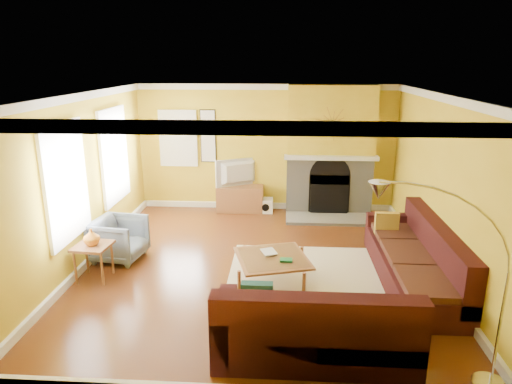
# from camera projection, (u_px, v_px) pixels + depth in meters

# --- Properties ---
(floor) EXTENTS (5.50, 6.00, 0.02)m
(floor) POSITION_uv_depth(u_px,v_px,m) (258.00, 266.00, 7.32)
(floor) COLOR brown
(floor) RESTS_ON ground
(ceiling) EXTENTS (5.50, 6.00, 0.02)m
(ceiling) POSITION_uv_depth(u_px,v_px,m) (258.00, 94.00, 6.56)
(ceiling) COLOR white
(ceiling) RESTS_ON ground
(wall_back) EXTENTS (5.50, 0.02, 2.70)m
(wall_back) POSITION_uv_depth(u_px,v_px,m) (266.00, 148.00, 9.82)
(wall_back) COLOR gold
(wall_back) RESTS_ON ground
(wall_front) EXTENTS (5.50, 0.02, 2.70)m
(wall_front) POSITION_uv_depth(u_px,v_px,m) (238.00, 273.00, 4.05)
(wall_front) COLOR gold
(wall_front) RESTS_ON ground
(wall_left) EXTENTS (0.02, 6.00, 2.70)m
(wall_left) POSITION_uv_depth(u_px,v_px,m) (81.00, 182.00, 7.11)
(wall_left) COLOR gold
(wall_left) RESTS_ON ground
(wall_right) EXTENTS (0.02, 6.00, 2.70)m
(wall_right) POSITION_uv_depth(u_px,v_px,m) (443.00, 188.00, 6.77)
(wall_right) COLOR gold
(wall_right) RESTS_ON ground
(baseboard) EXTENTS (5.50, 6.00, 0.12)m
(baseboard) POSITION_uv_depth(u_px,v_px,m) (258.00, 262.00, 7.30)
(baseboard) COLOR white
(baseboard) RESTS_ON floor
(crown_molding) EXTENTS (5.50, 6.00, 0.12)m
(crown_molding) POSITION_uv_depth(u_px,v_px,m) (258.00, 99.00, 6.58)
(crown_molding) COLOR white
(crown_molding) RESTS_ON ceiling
(window_left_near) EXTENTS (0.06, 1.22, 1.72)m
(window_left_near) POSITION_uv_depth(u_px,v_px,m) (113.00, 156.00, 8.31)
(window_left_near) COLOR white
(window_left_near) RESTS_ON wall_left
(window_left_far) EXTENTS (0.06, 1.22, 1.72)m
(window_left_far) POSITION_uv_depth(u_px,v_px,m) (65.00, 182.00, 6.49)
(window_left_far) COLOR white
(window_left_far) RESTS_ON wall_left
(window_back) EXTENTS (0.82, 0.06, 1.22)m
(window_back) POSITION_uv_depth(u_px,v_px,m) (178.00, 138.00, 9.83)
(window_back) COLOR white
(window_back) RESTS_ON wall_back
(wall_art) EXTENTS (0.34, 0.04, 1.14)m
(wall_art) POSITION_uv_depth(u_px,v_px,m) (208.00, 136.00, 9.79)
(wall_art) COLOR white
(wall_art) RESTS_ON wall_back
(fireplace) EXTENTS (1.80, 0.40, 2.70)m
(fireplace) POSITION_uv_depth(u_px,v_px,m) (330.00, 151.00, 9.54)
(fireplace) COLOR gray
(fireplace) RESTS_ON floor
(mantel) EXTENTS (1.92, 0.22, 0.08)m
(mantel) POSITION_uv_depth(u_px,v_px,m) (331.00, 158.00, 9.34)
(mantel) COLOR white
(mantel) RESTS_ON fireplace
(hearth) EXTENTS (1.80, 0.70, 0.06)m
(hearth) POSITION_uv_depth(u_px,v_px,m) (330.00, 219.00, 9.38)
(hearth) COLOR gray
(hearth) RESTS_ON floor
(sunburst) EXTENTS (0.70, 0.04, 0.70)m
(sunburst) POSITION_uv_depth(u_px,v_px,m) (333.00, 123.00, 9.15)
(sunburst) COLOR olive
(sunburst) RESTS_ON fireplace
(rug) EXTENTS (2.40, 1.80, 0.02)m
(rug) POSITION_uv_depth(u_px,v_px,m) (307.00, 270.00, 7.16)
(rug) COLOR beige
(rug) RESTS_ON floor
(sectional_sofa) EXTENTS (3.09, 3.72, 0.90)m
(sectional_sofa) POSITION_uv_depth(u_px,v_px,m) (341.00, 265.00, 6.31)
(sectional_sofa) COLOR #371113
(sectional_sofa) RESTS_ON floor
(coffee_table) EXTENTS (1.23, 1.23, 0.40)m
(coffee_table) POSITION_uv_depth(u_px,v_px,m) (272.00, 269.00, 6.75)
(coffee_table) COLOR white
(coffee_table) RESTS_ON floor
(media_console) EXTENTS (1.00, 0.45, 0.55)m
(media_console) POSITION_uv_depth(u_px,v_px,m) (240.00, 198.00, 9.92)
(media_console) COLOR #915B34
(media_console) RESTS_ON floor
(tv) EXTENTS (0.96, 0.61, 0.59)m
(tv) POSITION_uv_depth(u_px,v_px,m) (240.00, 173.00, 9.76)
(tv) COLOR black
(tv) RESTS_ON media_console
(subwoofer) EXTENTS (0.30, 0.30, 0.30)m
(subwoofer) POSITION_uv_depth(u_px,v_px,m) (266.00, 205.00, 9.86)
(subwoofer) COLOR white
(subwoofer) RESTS_ON floor
(armchair) EXTENTS (0.88, 0.86, 0.71)m
(armchair) POSITION_uv_depth(u_px,v_px,m) (119.00, 239.00, 7.47)
(armchair) COLOR slate
(armchair) RESTS_ON floor
(side_table) EXTENTS (0.55, 0.55, 0.55)m
(side_table) POSITION_uv_depth(u_px,v_px,m) (94.00, 262.00, 6.81)
(side_table) COLOR #915B34
(side_table) RESTS_ON floor
(vase) EXTENTS (0.30, 0.30, 0.25)m
(vase) POSITION_uv_depth(u_px,v_px,m) (91.00, 237.00, 6.70)
(vase) COLOR orange
(vase) RESTS_ON side_table
(book) EXTENTS (0.28, 0.32, 0.03)m
(book) POSITION_uv_depth(u_px,v_px,m) (263.00, 253.00, 6.80)
(book) COLOR white
(book) RESTS_ON coffee_table
(arc_lamp) EXTENTS (1.35, 0.36, 2.12)m
(arc_lamp) POSITION_uv_depth(u_px,v_px,m) (443.00, 292.00, 4.33)
(arc_lamp) COLOR silver
(arc_lamp) RESTS_ON floor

